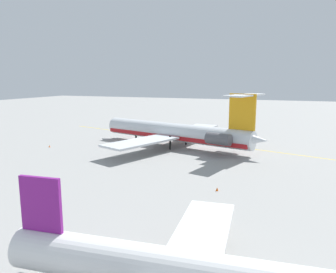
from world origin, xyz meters
The scene contains 8 objects.
ground centered at (0.00, 0.00, 0.00)m, with size 369.04×369.04×0.00m, color gray.
main_jetliner centered at (-6.46, 9.77, 3.67)m, with size 45.55×40.76×13.46m.
ground_crew_near_nose centered at (5.27, -19.29, 1.12)m, with size 0.33×0.36×1.77m.
ground_crew_near_tail centered at (14.42, -12.91, 1.09)m, with size 0.39×0.27×1.72m.
safety_cone_nose centered at (12.86, -18.20, 0.28)m, with size 0.40×0.40×0.55m, color #EA590F.
safety_cone_wingtip centered at (-22.30, 37.49, 0.28)m, with size 0.40×0.40×0.55m, color #EA590F.
safety_cone_tail centered at (22.95, 21.24, 0.28)m, with size 0.40×0.40×0.55m, color #EA590F.
taxiway_centreline centered at (-5.20, 0.40, 0.00)m, with size 90.01×0.36×0.01m, color gold.
Camera 1 is at (-31.97, 83.18, 16.49)m, focal length 34.56 mm.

